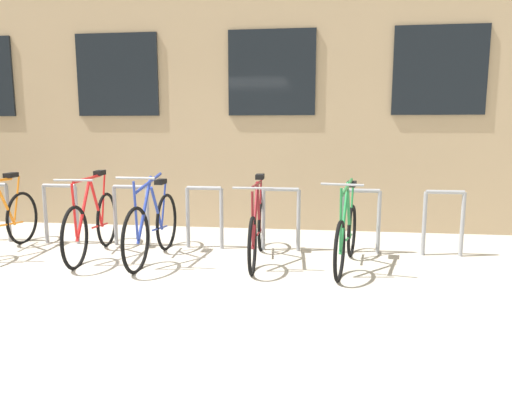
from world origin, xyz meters
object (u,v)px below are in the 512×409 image
object	(u,v)px
bicycle_blue	(153,227)
bicycle_maroon	(257,230)
bicycle_red	(92,224)
bicycle_green	(346,235)

from	to	relation	value
bicycle_blue	bicycle_maroon	bearing A→B (deg)	5.47
bicycle_red	bicycle_green	bearing A→B (deg)	-1.54
bicycle_maroon	bicycle_blue	xyz separation A→B (m)	(-1.25, -0.12, 0.03)
bicycle_red	bicycle_green	distance (m)	3.09
bicycle_green	bicycle_blue	world-z (taller)	bicycle_blue
bicycle_green	bicycle_maroon	size ratio (longest dim) A/B	0.96
bicycle_blue	bicycle_green	bearing A→B (deg)	-0.18
bicycle_green	bicycle_maroon	distance (m)	1.05
bicycle_red	bicycle_maroon	bearing A→B (deg)	1.21
bicycle_maroon	bicycle_green	bearing A→B (deg)	-6.95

